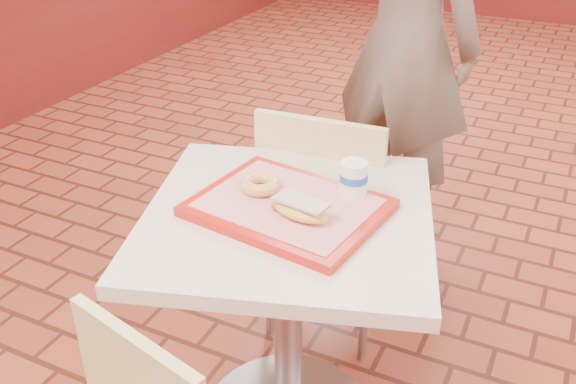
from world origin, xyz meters
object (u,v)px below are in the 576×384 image
at_px(customer, 406,40).
at_px(serving_tray, 288,207).
at_px(main_table, 288,290).
at_px(paper_cup, 354,178).
at_px(chair_main_back, 328,215).
at_px(long_john_donut, 299,209).
at_px(ring_donut, 260,184).

relative_size(customer, serving_tray, 3.85).
xyz_separation_m(main_table, customer, (-0.08, 1.29, 0.37)).
relative_size(serving_tray, paper_cup, 5.02).
distance_m(customer, serving_tray, 1.30).
height_order(chair_main_back, serving_tray, chair_main_back).
distance_m(chair_main_back, paper_cup, 0.54).
distance_m(main_table, chair_main_back, 0.47).
xyz_separation_m(chair_main_back, customer, (-0.01, 0.83, 0.40)).
bearing_deg(long_john_donut, chair_main_back, 103.87).
relative_size(customer, ring_donut, 16.25).
distance_m(customer, long_john_donut, 1.35).
bearing_deg(main_table, chair_main_back, 98.59).
height_order(chair_main_back, customer, customer).
height_order(main_table, customer, customer).
bearing_deg(customer, ring_donut, 104.01).
bearing_deg(paper_cup, serving_tray, -139.86).
distance_m(chair_main_back, ring_donut, 0.54).
bearing_deg(customer, main_table, 108.32).
bearing_deg(serving_tray, chair_main_back, 98.59).
height_order(chair_main_back, paper_cup, paper_cup).
bearing_deg(customer, serving_tray, 108.32).
bearing_deg(ring_donut, customer, 89.12).
xyz_separation_m(serving_tray, long_john_donut, (0.06, -0.05, 0.04)).
distance_m(chair_main_back, customer, 0.92).
bearing_deg(main_table, long_john_donut, -43.41).
relative_size(chair_main_back, long_john_donut, 5.31).
bearing_deg(paper_cup, chair_main_back, 120.86).
bearing_deg(main_table, paper_cup, 40.14).
distance_m(serving_tray, long_john_donut, 0.09).
bearing_deg(chair_main_back, paper_cup, 117.10).
xyz_separation_m(serving_tray, ring_donut, (-0.10, 0.03, 0.03)).
bearing_deg(serving_tray, paper_cup, 40.14).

